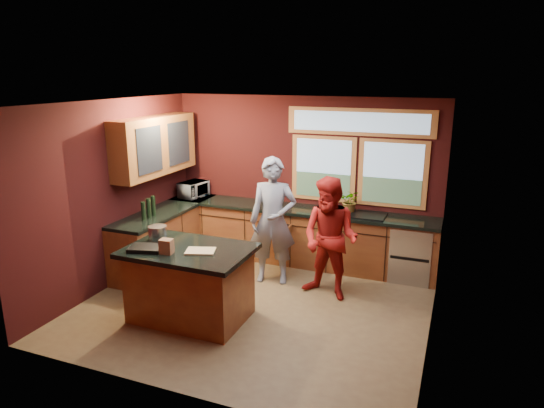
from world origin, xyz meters
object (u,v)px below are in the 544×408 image
Objects in this scene: island at (190,283)px; person_grey at (273,221)px; stock_pot at (158,233)px; cutting_board at (200,251)px; person_red at (330,239)px.

island is 1.62m from person_grey.
cutting_board is at bearing -14.93° from stock_pot.
island is at bearing -123.50° from person_grey.
stock_pot is at bearing 164.74° from island.
person_grey reaches higher than island.
person_grey is at bearing -179.42° from person_red.
person_red is at bearing -25.08° from person_grey.
person_red reaches higher than cutting_board.
stock_pot is (-2.04, -1.09, 0.18)m from person_red.
person_grey reaches higher than person_red.
island is 0.91× the size of person_red.
cutting_board is at bearing -115.89° from person_grey.
island is 4.43× the size of cutting_board.
person_grey is (0.56, 1.45, 0.47)m from island.
person_grey is at bearing 49.49° from stock_pot.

